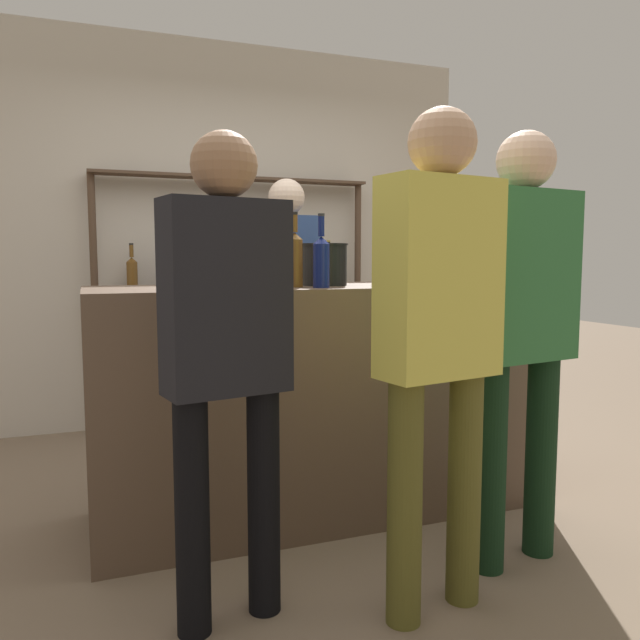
% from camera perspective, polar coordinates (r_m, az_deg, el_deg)
% --- Properties ---
extents(ground_plane, '(16.00, 16.00, 0.00)m').
position_cam_1_polar(ground_plane, '(3.20, 0.00, -16.88)').
color(ground_plane, '#7A6651').
extents(bar_counter, '(2.12, 0.69, 1.10)m').
position_cam_1_polar(bar_counter, '(3.03, 0.00, -7.25)').
color(bar_counter, brown).
rests_on(bar_counter, ground_plane).
extents(back_wall, '(3.72, 0.12, 2.80)m').
position_cam_1_polar(back_wall, '(4.83, -8.24, 7.70)').
color(back_wall, beige).
rests_on(back_wall, ground_plane).
extents(back_shelf, '(2.02, 0.18, 1.81)m').
position_cam_1_polar(back_shelf, '(4.65, -7.64, 5.19)').
color(back_shelf, '#4C3828').
rests_on(back_shelf, ground_plane).
extents(counter_bottle_0, '(0.09, 0.09, 0.38)m').
position_cam_1_polar(counter_bottle_0, '(3.02, 5.64, 6.01)').
color(counter_bottle_0, black).
rests_on(counter_bottle_0, bar_counter).
extents(counter_bottle_1, '(0.07, 0.07, 0.31)m').
position_cam_1_polar(counter_bottle_1, '(3.26, 9.95, 5.44)').
color(counter_bottle_1, brown).
rests_on(counter_bottle_1, bar_counter).
extents(counter_bottle_2, '(0.08, 0.08, 0.34)m').
position_cam_1_polar(counter_bottle_2, '(2.64, -4.45, 5.67)').
color(counter_bottle_2, black).
rests_on(counter_bottle_2, bar_counter).
extents(counter_bottle_3, '(0.08, 0.08, 0.35)m').
position_cam_1_polar(counter_bottle_3, '(2.64, -8.26, 5.90)').
color(counter_bottle_3, black).
rests_on(counter_bottle_3, bar_counter).
extents(counter_bottle_4, '(0.07, 0.07, 0.32)m').
position_cam_1_polar(counter_bottle_4, '(2.74, 0.12, 5.52)').
color(counter_bottle_4, '#0F1956').
rests_on(counter_bottle_4, bar_counter).
extents(counter_bottle_5, '(0.07, 0.07, 0.33)m').
position_cam_1_polar(counter_bottle_5, '(2.78, -2.32, 5.69)').
color(counter_bottle_5, brown).
rests_on(counter_bottle_5, bar_counter).
extents(wine_glass, '(0.08, 0.08, 0.16)m').
position_cam_1_polar(wine_glass, '(2.90, -12.37, 5.31)').
color(wine_glass, silver).
rests_on(wine_glass, bar_counter).
extents(ice_bucket, '(0.23, 0.23, 0.20)m').
position_cam_1_polar(ice_bucket, '(2.96, 0.39, 5.11)').
color(ice_bucket, black).
rests_on(ice_bucket, bar_counter).
extents(cork_jar, '(0.11, 0.11, 0.15)m').
position_cam_1_polar(cork_jar, '(2.77, -9.18, 4.47)').
color(cork_jar, silver).
rests_on(cork_jar, bar_counter).
extents(customer_right, '(0.47, 0.27, 1.71)m').
position_cam_1_polar(customer_right, '(2.57, 17.90, 0.49)').
color(customer_right, black).
rests_on(customer_right, ground_plane).
extents(customer_left, '(0.43, 0.25, 1.63)m').
position_cam_1_polar(customer_left, '(2.05, -8.54, -1.71)').
color(customer_left, black).
rests_on(customer_left, ground_plane).
extents(server_behind_counter, '(0.40, 0.22, 1.71)m').
position_cam_1_polar(server_behind_counter, '(3.90, -3.03, 2.74)').
color(server_behind_counter, '#121C33').
rests_on(server_behind_counter, ground_plane).
extents(customer_center, '(0.45, 0.26, 1.72)m').
position_cam_1_polar(customer_center, '(2.12, 10.81, -0.08)').
color(customer_center, brown).
rests_on(customer_center, ground_plane).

